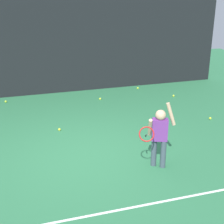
{
  "coord_description": "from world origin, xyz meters",
  "views": [
    {
      "loc": [
        -1.29,
        -6.21,
        3.43
      ],
      "look_at": [
        0.65,
        0.15,
        0.85
      ],
      "focal_mm": 53.29,
      "sensor_mm": 36.0,
      "label": 1
    }
  ],
  "objects_px": {
    "tennis_ball_3": "(6,102)",
    "tennis_ball_1": "(59,129)",
    "tennis_player": "(159,133)",
    "tennis_ball_5": "(138,88)",
    "tennis_ball_4": "(100,99)",
    "tennis_ball_0": "(173,96)",
    "tennis_ball_7": "(210,118)"
  },
  "relations": [
    {
      "from": "tennis_ball_7",
      "to": "tennis_ball_3",
      "type": "bearing_deg",
      "value": 150.2
    },
    {
      "from": "tennis_ball_1",
      "to": "tennis_ball_7",
      "type": "xyz_separation_m",
      "value": [
        4.01,
        -0.45,
        0.0
      ]
    },
    {
      "from": "tennis_ball_0",
      "to": "tennis_ball_3",
      "type": "bearing_deg",
      "value": 169.16
    },
    {
      "from": "tennis_ball_1",
      "to": "tennis_ball_3",
      "type": "relative_size",
      "value": 1.0
    },
    {
      "from": "tennis_ball_0",
      "to": "tennis_ball_5",
      "type": "distance_m",
      "value": 1.39
    },
    {
      "from": "tennis_player",
      "to": "tennis_ball_4",
      "type": "distance_m",
      "value": 4.34
    },
    {
      "from": "tennis_ball_3",
      "to": "tennis_ball_4",
      "type": "bearing_deg",
      "value": -11.77
    },
    {
      "from": "tennis_ball_4",
      "to": "tennis_ball_1",
      "type": "bearing_deg",
      "value": -128.59
    },
    {
      "from": "tennis_ball_7",
      "to": "tennis_ball_5",
      "type": "bearing_deg",
      "value": 105.43
    },
    {
      "from": "tennis_ball_0",
      "to": "tennis_ball_3",
      "type": "height_order",
      "value": "same"
    },
    {
      "from": "tennis_player",
      "to": "tennis_ball_5",
      "type": "relative_size",
      "value": 20.46
    },
    {
      "from": "tennis_player",
      "to": "tennis_ball_7",
      "type": "xyz_separation_m",
      "value": [
        2.38,
        1.86,
        -0.69
      ]
    },
    {
      "from": "tennis_ball_1",
      "to": "tennis_ball_4",
      "type": "distance_m",
      "value": 2.54
    },
    {
      "from": "tennis_player",
      "to": "tennis_ball_5",
      "type": "bearing_deg",
      "value": 93.86
    },
    {
      "from": "tennis_ball_5",
      "to": "tennis_ball_7",
      "type": "height_order",
      "value": "same"
    },
    {
      "from": "tennis_ball_3",
      "to": "tennis_ball_7",
      "type": "distance_m",
      "value": 6.08
    },
    {
      "from": "tennis_ball_1",
      "to": "tennis_ball_3",
      "type": "height_order",
      "value": "same"
    },
    {
      "from": "tennis_player",
      "to": "tennis_ball_4",
      "type": "relative_size",
      "value": 20.46
    },
    {
      "from": "tennis_ball_4",
      "to": "tennis_ball_5",
      "type": "bearing_deg",
      "value": 25.44
    },
    {
      "from": "tennis_ball_3",
      "to": "tennis_ball_1",
      "type": "bearing_deg",
      "value": -63.76
    },
    {
      "from": "tennis_ball_0",
      "to": "tennis_ball_4",
      "type": "height_order",
      "value": "same"
    },
    {
      "from": "tennis_ball_0",
      "to": "tennis_ball_5",
      "type": "xyz_separation_m",
      "value": [
        -0.8,
        1.14,
        0.0
      ]
    },
    {
      "from": "tennis_ball_3",
      "to": "tennis_ball_7",
      "type": "height_order",
      "value": "same"
    },
    {
      "from": "tennis_ball_1",
      "to": "tennis_ball_5",
      "type": "relative_size",
      "value": 1.0
    },
    {
      "from": "tennis_ball_0",
      "to": "tennis_ball_1",
      "type": "bearing_deg",
      "value": -158.1
    },
    {
      "from": "tennis_player",
      "to": "tennis_ball_4",
      "type": "bearing_deg",
      "value": 111.14
    },
    {
      "from": "tennis_player",
      "to": "tennis_ball_4",
      "type": "height_order",
      "value": "tennis_player"
    },
    {
      "from": "tennis_ball_5",
      "to": "tennis_ball_0",
      "type": "bearing_deg",
      "value": -54.95
    },
    {
      "from": "tennis_player",
      "to": "tennis_ball_4",
      "type": "xyz_separation_m",
      "value": [
        -0.04,
        4.29,
        -0.69
      ]
    },
    {
      "from": "tennis_ball_3",
      "to": "tennis_ball_4",
      "type": "relative_size",
      "value": 1.0
    },
    {
      "from": "tennis_ball_0",
      "to": "tennis_ball_7",
      "type": "xyz_separation_m",
      "value": [
        0.07,
        -2.03,
        0.0
      ]
    },
    {
      "from": "tennis_ball_0",
      "to": "tennis_ball_5",
      "type": "relative_size",
      "value": 1.0
    }
  ]
}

